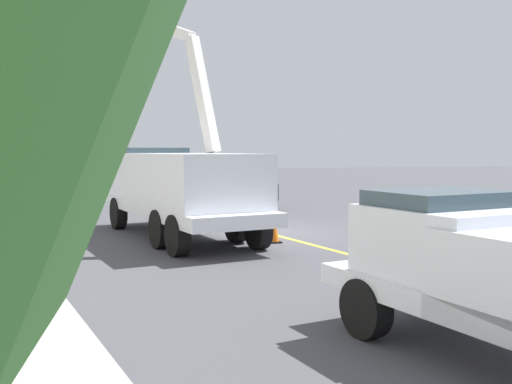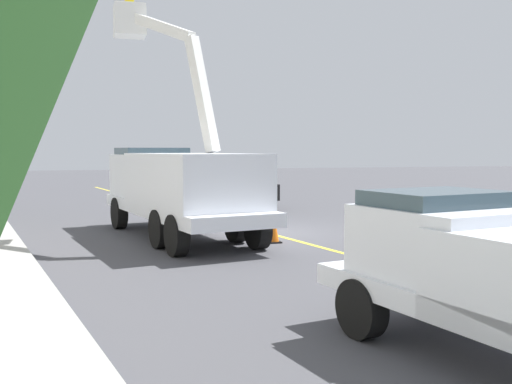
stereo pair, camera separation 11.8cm
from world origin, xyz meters
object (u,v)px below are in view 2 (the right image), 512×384
at_px(passing_minivan, 235,186).
at_px(traffic_cone_trailing, 189,209).
at_px(traffic_cone_mid_rear, 273,227).
at_px(traffic_cone_mid_front, 416,261).
at_px(utility_bucket_truck, 178,183).

xyz_separation_m(passing_minivan, traffic_cone_trailing, (-3.70, 2.79, -0.63)).
bearing_deg(traffic_cone_trailing, passing_minivan, -36.98).
xyz_separation_m(traffic_cone_mid_rear, traffic_cone_trailing, (6.52, 1.25, -0.10)).
height_order(passing_minivan, traffic_cone_mid_front, passing_minivan).
xyz_separation_m(utility_bucket_truck, traffic_cone_trailing, (4.72, -1.17, -1.28)).
relative_size(passing_minivan, traffic_cone_mid_front, 5.90).
height_order(utility_bucket_truck, traffic_cone_trailing, utility_bucket_truck).
xyz_separation_m(traffic_cone_mid_front, traffic_cone_mid_rear, (5.43, 1.19, 0.01)).
relative_size(passing_minivan, traffic_cone_trailing, 7.28).
relative_size(passing_minivan, traffic_cone_mid_rear, 5.71).
height_order(passing_minivan, traffic_cone_mid_rear, passing_minivan).
relative_size(traffic_cone_mid_rear, traffic_cone_trailing, 1.28).
height_order(utility_bucket_truck, traffic_cone_mid_front, utility_bucket_truck).
height_order(passing_minivan, traffic_cone_trailing, passing_minivan).
bearing_deg(utility_bucket_truck, traffic_cone_mid_rear, -126.71).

